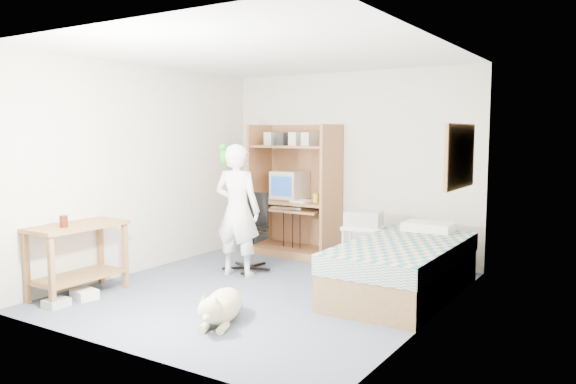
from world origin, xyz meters
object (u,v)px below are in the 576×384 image
(bed, at_px, (403,268))
(printer_cart, at_px, (363,242))
(office_chair, at_px, (249,243))
(dog, at_px, (221,306))
(computer_hutch, at_px, (296,196))
(person, at_px, (237,210))
(side_desk, at_px, (78,249))

(bed, xyz_separation_m, printer_cart, (-0.75, 0.65, 0.09))
(printer_cart, bearing_deg, office_chair, -163.96)
(bed, bearing_deg, dog, -121.61)
(computer_hutch, xyz_separation_m, office_chair, (-0.01, -1.09, -0.49))
(bed, bearing_deg, person, -172.16)
(office_chair, xyz_separation_m, dog, (0.97, -1.73, -0.18))
(bed, relative_size, side_desk, 2.02)
(bed, xyz_separation_m, side_desk, (-2.85, -1.82, 0.21))
(side_desk, relative_size, printer_cart, 1.75)
(office_chair, distance_m, dog, 1.99)
(dog, bearing_deg, bed, 36.77)
(computer_hutch, height_order, bed, computer_hutch)
(office_chair, height_order, person, person)
(computer_hutch, height_order, person, computer_hutch)
(computer_hutch, height_order, side_desk, computer_hutch)
(computer_hutch, distance_m, side_desk, 3.08)
(side_desk, bearing_deg, dog, 3.69)
(side_desk, bearing_deg, printer_cart, 49.55)
(printer_cart, bearing_deg, side_desk, -140.36)
(printer_cart, bearing_deg, person, -152.69)
(side_desk, bearing_deg, computer_hutch, 73.86)
(dog, bearing_deg, office_chair, 97.57)
(bed, xyz_separation_m, dog, (-1.05, -1.70, -0.13))
(computer_hutch, relative_size, dog, 2.00)
(computer_hutch, distance_m, person, 1.39)
(dog, bearing_deg, printer_cart, 61.22)
(computer_hutch, relative_size, office_chair, 1.92)
(person, height_order, printer_cart, person)
(bed, height_order, person, person)
(person, xyz_separation_m, printer_cart, (1.20, 0.92, -0.40))
(side_desk, distance_m, person, 1.81)
(bed, xyz_separation_m, office_chair, (-2.01, 0.03, 0.05))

